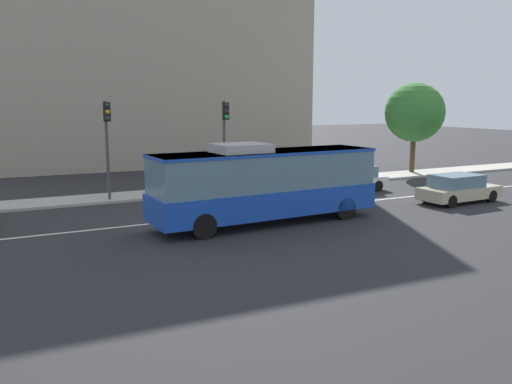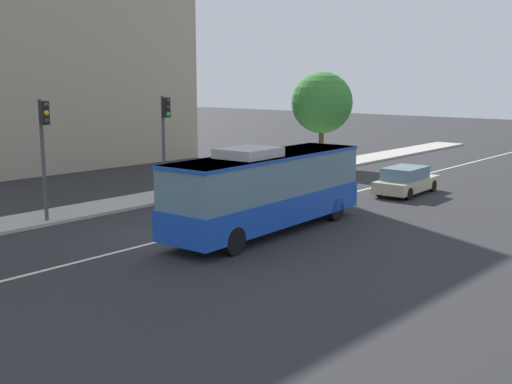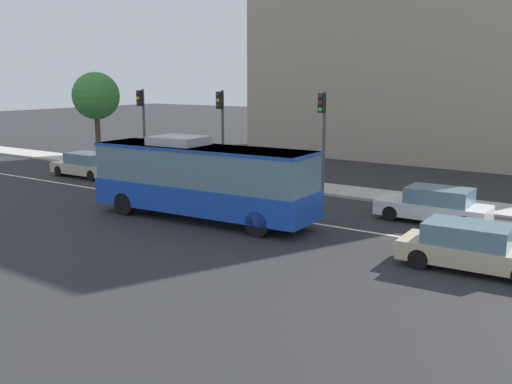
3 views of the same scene
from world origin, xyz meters
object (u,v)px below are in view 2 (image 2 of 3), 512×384
object	(u,v)px
sedan_beige	(406,181)
traffic_light_mid_block	(165,130)
traffic_light_near_corner	(44,139)
sedan_white	(292,177)
street_tree_kerbside_centre	(322,103)
transit_bus	(267,187)

from	to	relation	value
sedan_beige	traffic_light_mid_block	bearing A→B (deg)	137.67
traffic_light_near_corner	traffic_light_mid_block	size ratio (longest dim) A/B	1.00
traffic_light_near_corner	sedan_white	bearing A→B (deg)	75.85
sedan_white	street_tree_kerbside_centre	bearing A→B (deg)	-154.91
traffic_light_near_corner	street_tree_kerbside_centre	size ratio (longest dim) A/B	0.80
traffic_light_mid_block	traffic_light_near_corner	bearing A→B (deg)	-87.39
transit_bus	street_tree_kerbside_centre	bearing A→B (deg)	25.78
sedan_beige	traffic_light_mid_block	size ratio (longest dim) A/B	0.88
transit_bus	traffic_light_mid_block	xyz separation A→B (m)	(1.50, 7.78, 1.75)
sedan_beige	street_tree_kerbside_centre	bearing A→B (deg)	56.48
traffic_light_near_corner	sedan_beige	bearing A→B (deg)	60.75
sedan_white	traffic_light_mid_block	distance (m)	7.77
transit_bus	traffic_light_near_corner	distance (m)	9.41
traffic_light_mid_block	street_tree_kerbside_centre	world-z (taller)	street_tree_kerbside_centre
sedan_beige	street_tree_kerbside_centre	world-z (taller)	street_tree_kerbside_centre
sedan_beige	traffic_light_near_corner	bearing A→B (deg)	151.09
transit_bus	sedan_beige	distance (m)	11.16
transit_bus	traffic_light_near_corner	bearing A→B (deg)	119.77
transit_bus	sedan_white	distance (m)	9.73
transit_bus	sedan_beige	xyz separation A→B (m)	(11.10, -0.30, -1.09)
transit_bus	sedan_white	world-z (taller)	transit_bus
traffic_light_near_corner	traffic_light_mid_block	world-z (taller)	same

